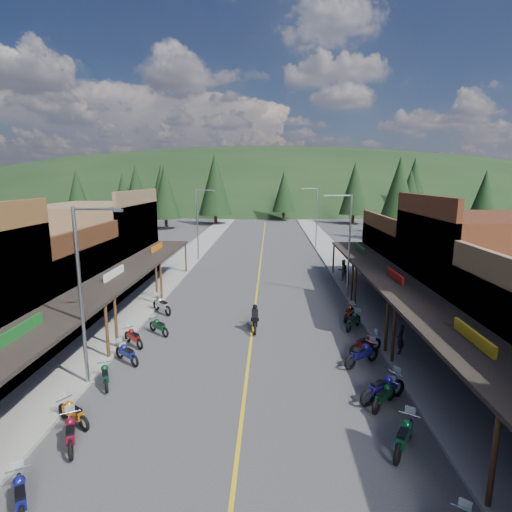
# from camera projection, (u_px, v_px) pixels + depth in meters

# --- Properties ---
(ground) EXTENTS (220.00, 220.00, 0.00)m
(ground) POSITION_uv_depth(u_px,v_px,m) (252.00, 336.00, 23.61)
(ground) COLOR #38383A
(ground) RESTS_ON ground
(centerline) EXTENTS (0.15, 90.00, 0.01)m
(centerline) POSITION_uv_depth(u_px,v_px,m) (260.00, 264.00, 43.23)
(centerline) COLOR gold
(centerline) RESTS_ON ground
(sidewalk_west) EXTENTS (3.40, 94.00, 0.15)m
(sidewalk_west) POSITION_uv_depth(u_px,v_px,m) (181.00, 263.00, 43.52)
(sidewalk_west) COLOR gray
(sidewalk_west) RESTS_ON ground
(sidewalk_east) EXTENTS (3.40, 94.00, 0.15)m
(sidewalk_east) POSITION_uv_depth(u_px,v_px,m) (341.00, 264.00, 42.91)
(sidewalk_east) COLOR gray
(sidewalk_east) RESTS_ON ground
(shop_west_2) EXTENTS (10.90, 9.00, 6.20)m
(shop_west_2) POSITION_uv_depth(u_px,v_px,m) (36.00, 285.00, 25.27)
(shop_west_2) COLOR #3F2111
(shop_west_2) RESTS_ON ground
(shop_west_3) EXTENTS (10.90, 10.20, 8.20)m
(shop_west_3) POSITION_uv_depth(u_px,v_px,m) (99.00, 245.00, 34.51)
(shop_west_3) COLOR brown
(shop_west_3) RESTS_ON ground
(shop_east_2) EXTENTS (10.90, 9.00, 8.20)m
(shop_east_2) POSITION_uv_depth(u_px,v_px,m) (480.00, 273.00, 24.12)
(shop_east_2) COLOR #562B19
(shop_east_2) RESTS_ON ground
(shop_east_3) EXTENTS (10.90, 10.20, 6.20)m
(shop_east_3) POSITION_uv_depth(u_px,v_px,m) (420.00, 258.00, 33.73)
(shop_east_3) COLOR #4C2D16
(shop_east_3) RESTS_ON ground
(streetlight_0) EXTENTS (2.16, 0.18, 8.00)m
(streetlight_0) POSITION_uv_depth(u_px,v_px,m) (83.00, 289.00, 17.11)
(streetlight_0) COLOR gray
(streetlight_0) RESTS_ON ground
(streetlight_1) EXTENTS (2.16, 0.18, 8.00)m
(streetlight_1) POSITION_uv_depth(u_px,v_px,m) (199.00, 221.00, 44.58)
(streetlight_1) COLOR gray
(streetlight_1) RESTS_ON ground
(streetlight_2) EXTENTS (2.16, 0.18, 8.00)m
(streetlight_2) POSITION_uv_depth(u_px,v_px,m) (347.00, 241.00, 30.36)
(streetlight_2) COLOR gray
(streetlight_2) RESTS_ON ground
(streetlight_3) EXTENTS (2.16, 0.18, 8.00)m
(streetlight_3) POSITION_uv_depth(u_px,v_px,m) (316.00, 215.00, 51.95)
(streetlight_3) COLOR gray
(streetlight_3) RESTS_ON ground
(ridge_hill) EXTENTS (310.00, 140.00, 60.00)m
(ridge_hill) POSITION_uv_depth(u_px,v_px,m) (268.00, 202.00, 156.05)
(ridge_hill) COLOR black
(ridge_hill) RESTS_ON ground
(pine_0) EXTENTS (5.04, 5.04, 11.00)m
(pine_0) POSITION_uv_depth(u_px,v_px,m) (77.00, 191.00, 84.60)
(pine_0) COLOR black
(pine_0) RESTS_ON ground
(pine_1) EXTENTS (5.88, 5.88, 12.50)m
(pine_1) POSITION_uv_depth(u_px,v_px,m) (162.00, 187.00, 91.74)
(pine_1) COLOR black
(pine_1) RESTS_ON ground
(pine_2) EXTENTS (6.72, 6.72, 14.00)m
(pine_2) POSITION_uv_depth(u_px,v_px,m) (215.00, 185.00, 79.34)
(pine_2) COLOR black
(pine_2) RESTS_ON ground
(pine_3) EXTENTS (5.04, 5.04, 11.00)m
(pine_3) POSITION_uv_depth(u_px,v_px,m) (284.00, 191.00, 86.98)
(pine_3) COLOR black
(pine_3) RESTS_ON ground
(pine_4) EXTENTS (5.88, 5.88, 12.50)m
(pine_4) POSITION_uv_depth(u_px,v_px,m) (354.00, 188.00, 80.46)
(pine_4) COLOR black
(pine_4) RESTS_ON ground
(pine_5) EXTENTS (6.72, 6.72, 14.00)m
(pine_5) POSITION_uv_depth(u_px,v_px,m) (414.00, 184.00, 91.53)
(pine_5) COLOR black
(pine_5) RESTS_ON ground
(pine_6) EXTENTS (5.04, 5.04, 11.00)m
(pine_6) POSITION_uv_depth(u_px,v_px,m) (485.00, 192.00, 83.55)
(pine_6) COLOR black
(pine_6) RESTS_ON ground
(pine_7) EXTENTS (5.88, 5.88, 12.50)m
(pine_7) POSITION_uv_depth(u_px,v_px,m) (136.00, 187.00, 97.91)
(pine_7) COLOR black
(pine_7) RESTS_ON ground
(pine_8) EXTENTS (4.48, 4.48, 10.00)m
(pine_8) POSITION_uv_depth(u_px,v_px,m) (123.00, 199.00, 62.48)
(pine_8) COLOR black
(pine_8) RESTS_ON ground
(pine_9) EXTENTS (4.93, 4.93, 10.80)m
(pine_9) POSITION_uv_depth(u_px,v_px,m) (410.00, 196.00, 65.70)
(pine_9) COLOR black
(pine_9) RESTS_ON ground
(pine_10) EXTENTS (5.38, 5.38, 11.60)m
(pine_10) POSITION_uv_depth(u_px,v_px,m) (165.00, 192.00, 72.00)
(pine_10) COLOR black
(pine_10) RESTS_ON ground
(pine_11) EXTENTS (5.82, 5.82, 12.40)m
(pine_11) POSITION_uv_depth(u_px,v_px,m) (399.00, 192.00, 58.82)
(pine_11) COLOR black
(pine_11) RESTS_ON ground
(bike_west_2) EXTENTS (1.65, 1.98, 1.12)m
(bike_west_2) POSITION_uv_depth(u_px,v_px,m) (20.00, 493.00, 11.06)
(bike_west_2) COLOR navy
(bike_west_2) RESTS_ON ground
(bike_west_3) EXTENTS (1.49, 2.13, 1.16)m
(bike_west_3) POSITION_uv_depth(u_px,v_px,m) (71.00, 431.00, 13.73)
(bike_west_3) COLOR maroon
(bike_west_3) RESTS_ON ground
(bike_west_4) EXTENTS (1.95, 1.58, 1.09)m
(bike_west_4) POSITION_uv_depth(u_px,v_px,m) (73.00, 412.00, 14.94)
(bike_west_4) COLOR #C9620E
(bike_west_4) RESTS_ON ground
(bike_west_5) EXTENTS (1.38, 1.97, 1.08)m
(bike_west_5) POSITION_uv_depth(u_px,v_px,m) (105.00, 374.00, 17.81)
(bike_west_5) COLOR #0B3B1F
(bike_west_5) RESTS_ON ground
(bike_west_6) EXTENTS (1.94, 1.76, 1.13)m
(bike_west_6) POSITION_uv_depth(u_px,v_px,m) (127.00, 352.00, 20.01)
(bike_west_6) COLOR navy
(bike_west_6) RESTS_ON ground
(bike_west_7) EXTENTS (1.86, 1.84, 1.12)m
(bike_west_7) POSITION_uv_depth(u_px,v_px,m) (133.00, 336.00, 22.05)
(bike_west_7) COLOR maroon
(bike_west_7) RESTS_ON ground
(bike_west_8) EXTENTS (1.84, 1.76, 1.09)m
(bike_west_8) POSITION_uv_depth(u_px,v_px,m) (159.00, 326.00, 23.71)
(bike_west_8) COLOR #0C3C1F
(bike_west_8) RESTS_ON ground
(bike_west_9) EXTENTS (2.10, 2.12, 1.28)m
(bike_west_9) POSITION_uv_depth(u_px,v_px,m) (162.00, 304.00, 27.41)
(bike_west_9) COLOR #98989D
(bike_west_9) RESTS_ON ground
(bike_east_3) EXTENTS (1.76, 2.25, 1.25)m
(bike_east_3) POSITION_uv_depth(u_px,v_px,m) (404.00, 434.00, 13.49)
(bike_east_3) COLOR #0D4528
(bike_east_3) RESTS_ON ground
(bike_east_4) EXTENTS (1.72, 1.87, 1.09)m
(bike_east_4) POSITION_uv_depth(u_px,v_px,m) (384.00, 395.00, 16.12)
(bike_east_4) COLOR #0B371A
(bike_east_4) RESTS_ON ground
(bike_east_5) EXTENTS (2.41, 1.82, 1.33)m
(bike_east_5) POSITION_uv_depth(u_px,v_px,m) (383.00, 387.00, 16.52)
(bike_east_5) COLOR navy
(bike_east_5) RESTS_ON ground
(bike_east_6) EXTENTS (2.28, 1.94, 1.30)m
(bike_east_6) POSITION_uv_depth(u_px,v_px,m) (362.00, 353.00, 19.74)
(bike_east_6) COLOR navy
(bike_east_6) RESTS_ON ground
(bike_east_7) EXTENTS (2.20, 1.75, 1.23)m
(bike_east_7) POSITION_uv_depth(u_px,v_px,m) (366.00, 343.00, 21.05)
(bike_east_7) COLOR maroon
(bike_east_7) RESTS_ON ground
(bike_east_8) EXTENTS (1.67, 2.04, 1.15)m
(bike_east_8) POSITION_uv_depth(u_px,v_px,m) (354.00, 320.00, 24.54)
(bike_east_8) COLOR #0C3E1A
(bike_east_8) RESTS_ON ground
(bike_east_9) EXTENTS (1.47, 2.01, 1.11)m
(bike_east_9) POSITION_uv_depth(u_px,v_px,m) (349.00, 312.00, 26.13)
(bike_east_9) COLOR #A3270B
(bike_east_9) RESTS_ON ground
(rider_on_bike) EXTENTS (0.83, 2.30, 1.73)m
(rider_on_bike) POSITION_uv_depth(u_px,v_px,m) (255.00, 319.00, 24.33)
(rider_on_bike) COLOR black
(rider_on_bike) RESTS_ON ground
(pedestrian_east_a) EXTENTS (0.56, 0.67, 1.56)m
(pedestrian_east_a) POSITION_uv_depth(u_px,v_px,m) (400.00, 339.00, 20.76)
(pedestrian_east_a) COLOR #221C2B
(pedestrian_east_a) RESTS_ON sidewalk_east
(pedestrian_east_b) EXTENTS (1.05, 0.83, 1.90)m
(pedestrian_east_b) POSITION_uv_depth(u_px,v_px,m) (343.00, 270.00, 35.70)
(pedestrian_east_b) COLOR brown
(pedestrian_east_b) RESTS_ON sidewalk_east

